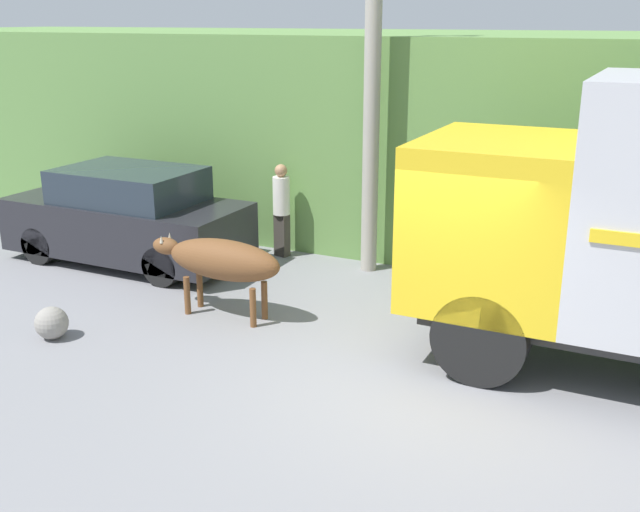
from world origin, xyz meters
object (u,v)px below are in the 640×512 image
object	(u,v)px
pedestrian_on_hill	(281,206)
utility_pole	(373,57)
roadside_rock	(52,323)
parked_suv	(127,217)
brown_cow	(221,260)

from	to	relation	value
pedestrian_on_hill	utility_pole	world-z (taller)	utility_pole
roadside_rock	utility_pole	bearing A→B (deg)	58.84
parked_suv	utility_pole	size ratio (longest dim) A/B	0.62
parked_suv	pedestrian_on_hill	world-z (taller)	pedestrian_on_hill
parked_suv	roadside_rock	distance (m)	3.38
parked_suv	pedestrian_on_hill	size ratio (longest dim) A/B	2.53
parked_suv	roadside_rock	xyz separation A→B (m)	(1.22, -3.10, -0.58)
brown_cow	pedestrian_on_hill	world-z (taller)	pedestrian_on_hill
brown_cow	roadside_rock	distance (m)	2.42
parked_suv	roadside_rock	size ratio (longest dim) A/B	9.54
brown_cow	utility_pole	bearing A→B (deg)	79.97
utility_pole	roadside_rock	distance (m)	6.24
pedestrian_on_hill	brown_cow	bearing A→B (deg)	115.90
brown_cow	roadside_rock	xyz separation A→B (m)	(-1.64, -1.68, -0.62)
brown_cow	parked_suv	distance (m)	3.20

